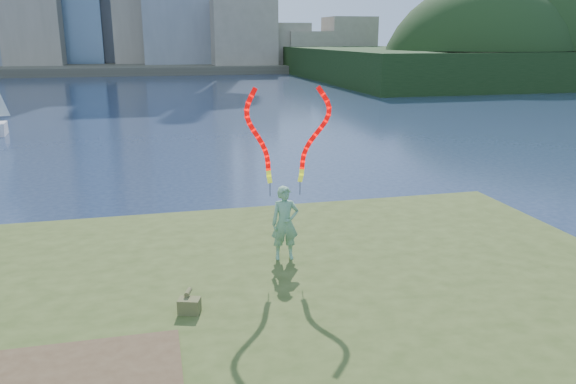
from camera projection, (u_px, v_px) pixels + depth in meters
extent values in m
plane|color=#1A2741|center=(207.00, 321.00, 11.15)|extent=(320.00, 320.00, 0.00)
cube|color=#364418|center=(219.00, 364.00, 8.98)|extent=(17.00, 15.00, 0.30)
cube|color=#364418|center=(217.00, 343.00, 9.10)|extent=(14.00, 12.00, 0.30)
cube|color=#494435|center=(154.00, 65.00, 99.98)|extent=(320.00, 40.00, 1.20)
cube|color=black|center=(554.00, 62.00, 79.29)|extent=(70.00, 42.00, 4.00)
imported|color=#14662A|center=(285.00, 223.00, 12.00)|extent=(0.61, 0.43, 1.62)
cylinder|color=black|center=(270.00, 189.00, 11.86)|extent=(0.02, 0.02, 0.30)
cylinder|color=black|center=(300.00, 188.00, 11.97)|extent=(0.02, 0.02, 0.30)
cube|color=#4A4625|center=(189.00, 306.00, 9.77)|extent=(0.43, 0.35, 0.27)
cylinder|color=#4A4625|center=(188.00, 292.00, 9.88)|extent=(0.16, 0.26, 0.09)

